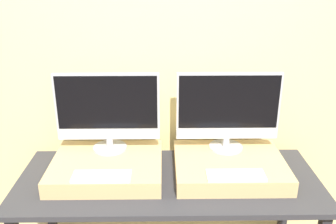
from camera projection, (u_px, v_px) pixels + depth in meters
name	position (u px, v px, depth m)	size (l,w,h in m)	color
wall_back	(168.00, 68.00, 2.31)	(8.00, 0.04, 2.60)	#DBC684
workbench	(168.00, 191.00, 2.14)	(1.70, 0.69, 0.77)	#2D2D33
wooden_riser_left	(107.00, 167.00, 2.14)	(0.62, 0.51, 0.09)	tan
monitor_left	(108.00, 110.00, 2.17)	(0.60, 0.20, 0.47)	#B2B2B7
keyboard_left	(102.00, 176.00, 1.94)	(0.31, 0.12, 0.01)	silver
wooden_riser_right	(229.00, 166.00, 2.15)	(0.62, 0.51, 0.09)	tan
monitor_right	(228.00, 110.00, 2.18)	(0.60, 0.20, 0.47)	#B2B2B7
keyboard_right	(236.00, 175.00, 1.95)	(0.31, 0.12, 0.01)	silver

